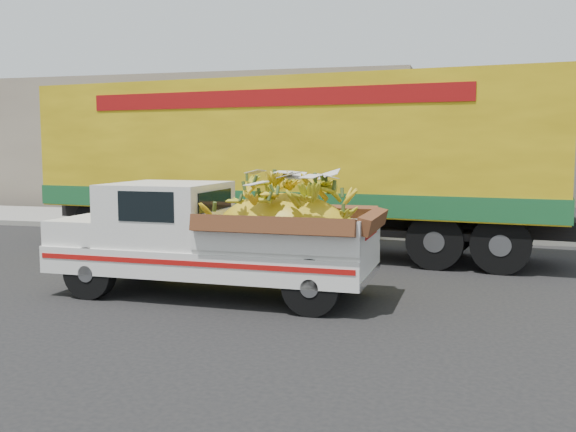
# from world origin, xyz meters

# --- Properties ---
(ground) EXTENTS (100.00, 100.00, 0.00)m
(ground) POSITION_xyz_m (0.00, 0.00, 0.00)
(ground) COLOR black
(ground) RESTS_ON ground
(curb) EXTENTS (60.00, 0.25, 0.15)m
(curb) POSITION_xyz_m (0.00, 7.18, 0.07)
(curb) COLOR gray
(curb) RESTS_ON ground
(sidewalk) EXTENTS (60.00, 4.00, 0.14)m
(sidewalk) POSITION_xyz_m (0.00, 9.28, 0.07)
(sidewalk) COLOR gray
(sidewalk) RESTS_ON ground
(building_left) EXTENTS (18.00, 6.00, 5.00)m
(building_left) POSITION_xyz_m (-8.00, 15.18, 2.50)
(building_left) COLOR gray
(building_left) RESTS_ON ground
(pickup_truck) EXTENTS (5.11, 1.96, 1.78)m
(pickup_truck) POSITION_xyz_m (-0.64, 0.16, 0.95)
(pickup_truck) COLOR black
(pickup_truck) RESTS_ON ground
(semi_trailer) EXTENTS (12.04, 3.91, 3.80)m
(semi_trailer) POSITION_xyz_m (-1.05, 4.72, 2.12)
(semi_trailer) COLOR black
(semi_trailer) RESTS_ON ground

